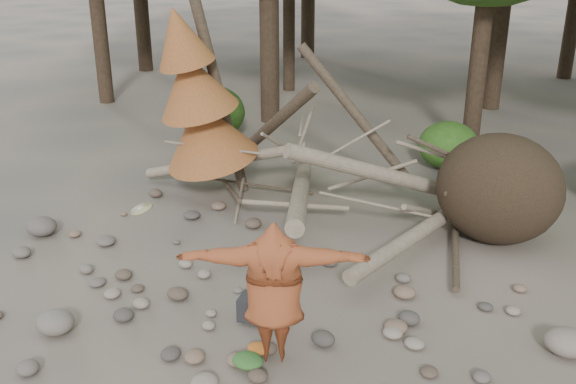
% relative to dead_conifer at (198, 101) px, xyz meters
% --- Properties ---
extents(ground, '(120.00, 120.00, 0.00)m').
position_rel_dead_conifer_xyz_m(ground, '(3.12, -3.37, -2.11)').
color(ground, '#514C44').
rests_on(ground, ground).
extents(deadfall_pile, '(8.55, 5.24, 3.30)m').
position_rel_dead_conifer_xyz_m(deadfall_pile, '(5.13, 0.87, -1.16)').
color(deadfall_pile, '#332619').
rests_on(deadfall_pile, ground).
extents(dead_conifer, '(2.06, 2.16, 4.35)m').
position_rel_dead_conifer_xyz_m(dead_conifer, '(0.00, 0.00, 0.00)').
color(dead_conifer, '#4C3F30').
rests_on(dead_conifer, ground).
extents(bush_left, '(1.80, 1.80, 1.44)m').
position_rel_dead_conifer_xyz_m(bush_left, '(-2.38, 3.83, -1.39)').
color(bush_left, '#274E14').
rests_on(bush_left, ground).
extents(bush_mid, '(1.40, 1.40, 1.12)m').
position_rel_dead_conifer_xyz_m(bush_mid, '(3.92, 4.43, -1.55)').
color(bush_mid, '#33631C').
rests_on(bush_mid, ground).
extents(frisbee_thrower, '(3.06, 1.60, 1.93)m').
position_rel_dead_conifer_xyz_m(frisbee_thrower, '(3.99, -4.07, -1.08)').
color(frisbee_thrower, brown).
rests_on(frisbee_thrower, ground).
extents(backpack, '(0.58, 0.44, 0.34)m').
position_rel_dead_conifer_xyz_m(backpack, '(3.34, -3.40, -1.94)').
color(backpack, black).
rests_on(backpack, ground).
extents(cloth_green, '(0.41, 0.34, 0.15)m').
position_rel_dead_conifer_xyz_m(cloth_green, '(3.77, -4.38, -2.03)').
color(cloth_green, '#2F6127').
rests_on(cloth_green, ground).
extents(cloth_orange, '(0.31, 0.25, 0.11)m').
position_rel_dead_conifer_xyz_m(cloth_orange, '(3.75, -4.07, -2.05)').
color(cloth_orange, '#B75E1F').
rests_on(cloth_orange, ground).
extents(boulder_front_left, '(0.54, 0.48, 0.32)m').
position_rel_dead_conifer_xyz_m(boulder_front_left, '(1.01, -4.93, -1.95)').
color(boulder_front_left, '#6F675D').
rests_on(boulder_front_left, ground).
extents(boulder_mid_right, '(0.58, 0.53, 0.35)m').
position_rel_dead_conifer_xyz_m(boulder_mid_right, '(7.28, -2.13, -1.94)').
color(boulder_mid_right, gray).
rests_on(boulder_mid_right, ground).
extents(boulder_mid_left, '(0.58, 0.52, 0.35)m').
position_rel_dead_conifer_xyz_m(boulder_mid_left, '(-1.64, -2.78, -1.94)').
color(boulder_mid_left, '#5D544E').
rests_on(boulder_mid_left, ground).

